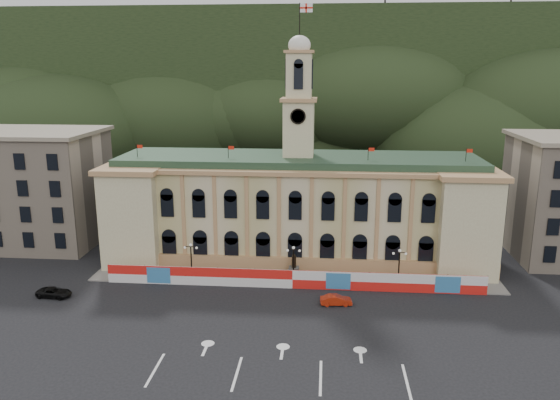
# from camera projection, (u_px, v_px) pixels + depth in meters

# --- Properties ---
(ground) EXTENTS (260.00, 260.00, 0.00)m
(ground) POSITION_uv_depth(u_px,v_px,m) (283.00, 344.00, 57.54)
(ground) COLOR black
(ground) RESTS_ON ground
(lane_markings) EXTENTS (26.00, 10.00, 0.02)m
(lane_markings) POSITION_uv_depth(u_px,v_px,m) (279.00, 370.00, 52.70)
(lane_markings) COLOR white
(lane_markings) RESTS_ON ground
(hill_ridge) EXTENTS (230.00, 80.00, 64.00)m
(hill_ridge) POSITION_uv_depth(u_px,v_px,m) (314.00, 95.00, 170.86)
(hill_ridge) COLOR black
(hill_ridge) RESTS_ON ground
(city_hall) EXTENTS (56.20, 17.60, 37.10)m
(city_hall) POSITION_uv_depth(u_px,v_px,m) (298.00, 207.00, 82.38)
(city_hall) COLOR beige
(city_hall) RESTS_ON ground
(side_building_left) EXTENTS (21.00, 17.00, 18.60)m
(side_building_left) POSITION_uv_depth(u_px,v_px,m) (36.00, 187.00, 88.78)
(side_building_left) COLOR #C3AE96
(side_building_left) RESTS_ON ground
(hoarding_fence) EXTENTS (50.00, 0.44, 2.50)m
(hoarding_fence) POSITION_uv_depth(u_px,v_px,m) (293.00, 279.00, 71.81)
(hoarding_fence) COLOR red
(hoarding_fence) RESTS_ON ground
(pavement) EXTENTS (56.00, 5.50, 0.16)m
(pavement) POSITION_uv_depth(u_px,v_px,m) (294.00, 280.00, 74.69)
(pavement) COLOR slate
(pavement) RESTS_ON ground
(statue) EXTENTS (1.40, 1.40, 3.72)m
(statue) POSITION_uv_depth(u_px,v_px,m) (294.00, 271.00, 74.67)
(statue) COLOR #595651
(statue) RESTS_ON ground
(lamp_left) EXTENTS (1.96, 0.44, 5.15)m
(lamp_left) POSITION_uv_depth(u_px,v_px,m) (191.00, 258.00, 74.40)
(lamp_left) COLOR black
(lamp_left) RESTS_ON ground
(lamp_center) EXTENTS (1.96, 0.44, 5.15)m
(lamp_center) POSITION_uv_depth(u_px,v_px,m) (293.00, 261.00, 73.25)
(lamp_center) COLOR black
(lamp_center) RESTS_ON ground
(lamp_right) EXTENTS (1.96, 0.44, 5.15)m
(lamp_right) POSITION_uv_depth(u_px,v_px,m) (399.00, 264.00, 72.09)
(lamp_right) COLOR black
(lamp_right) RESTS_ON ground
(red_sedan) EXTENTS (2.18, 4.16, 1.28)m
(red_sedan) POSITION_uv_depth(u_px,v_px,m) (336.00, 300.00, 66.88)
(red_sedan) COLOR #AD210C
(red_sedan) RESTS_ON ground
(black_suv) EXTENTS (2.68, 4.69, 1.22)m
(black_suv) POSITION_uv_depth(u_px,v_px,m) (54.00, 292.00, 69.20)
(black_suv) COLOR black
(black_suv) RESTS_ON ground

